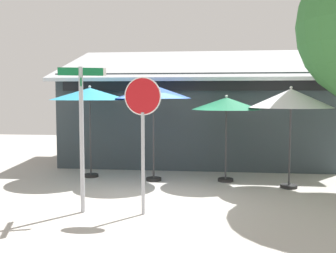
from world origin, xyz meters
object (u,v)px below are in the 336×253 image
Objects in this scene: patio_umbrella_teal_left at (90,95)px; patio_umbrella_ivory_far_right at (291,99)px; patio_umbrella_royal_blue_center at (153,93)px; stop_sign at (143,119)px; patio_umbrella_forest_green_right at (226,105)px; street_sign_post at (82,123)px.

patio_umbrella_ivory_far_right is at bearing -8.05° from patio_umbrella_teal_left.
patio_umbrella_royal_blue_center is at bearing -8.69° from patio_umbrella_teal_left.
stop_sign is 4.21m from patio_umbrella_teal_left.
patio_umbrella_royal_blue_center is 2.07m from patio_umbrella_forest_green_right.
patio_umbrella_teal_left is 5.68m from patio_umbrella_ivory_far_right.
patio_umbrella_teal_left reaches higher than patio_umbrella_ivory_far_right.
patio_umbrella_royal_blue_center is at bearing 94.86° from stop_sign.
patio_umbrella_ivory_far_right is at bearing 38.95° from stop_sign.
patio_umbrella_teal_left is at bearing 177.57° from patio_umbrella_forest_green_right.
patio_umbrella_royal_blue_center reaches higher than patio_umbrella_ivory_far_right.
street_sign_post reaches higher than patio_umbrella_ivory_far_right.
street_sign_post is 1.08× the size of stop_sign.
street_sign_post is at bearing -179.93° from stop_sign.
street_sign_post is 1.08× the size of patio_umbrella_royal_blue_center.
patio_umbrella_royal_blue_center is (1.00, 3.25, 0.65)m from street_sign_post.
street_sign_post is 3.72m from patio_umbrella_teal_left.
stop_sign is at bearing -85.14° from patio_umbrella_royal_blue_center.
street_sign_post reaches higher than patio_umbrella_teal_left.
patio_umbrella_royal_blue_center reaches higher than patio_umbrella_forest_green_right.
patio_umbrella_royal_blue_center is (-0.28, 3.25, 0.55)m from stop_sign.
patio_umbrella_teal_left is (-2.22, 3.55, 0.50)m from stop_sign.
patio_umbrella_forest_green_right is (3.04, 3.38, 0.32)m from street_sign_post.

